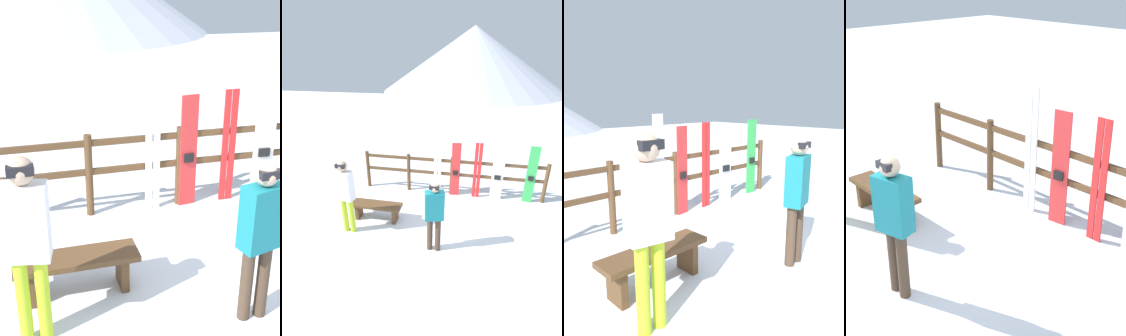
% 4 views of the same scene
% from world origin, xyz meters
% --- Properties ---
extents(ground_plane, '(40.00, 40.00, 0.00)m').
position_xyz_m(ground_plane, '(0.00, 0.00, 0.00)').
color(ground_plane, white).
extents(mountain_backdrop, '(18.00, 18.00, 6.00)m').
position_xyz_m(mountain_backdrop, '(0.00, 23.93, 3.00)').
color(mountain_backdrop, silver).
rests_on(mountain_backdrop, ground).
extents(fence, '(5.01, 0.10, 1.11)m').
position_xyz_m(fence, '(-0.00, 1.93, 0.66)').
color(fence, brown).
rests_on(fence, ground).
extents(bench, '(1.22, 0.36, 0.43)m').
position_xyz_m(bench, '(-1.63, 0.34, 0.31)').
color(bench, brown).
rests_on(bench, ground).
extents(person_teal, '(0.40, 0.28, 1.54)m').
position_xyz_m(person_teal, '(-0.13, -0.44, 0.91)').
color(person_teal, '#4C3828').
rests_on(person_teal, ground).
extents(person_white, '(0.40, 0.27, 1.71)m').
position_xyz_m(person_white, '(-2.07, -0.21, 1.02)').
color(person_white, '#B7D826').
rests_on(person_white, ground).
extents(ski_pair_white, '(0.19, 0.02, 1.76)m').
position_xyz_m(ski_pair_white, '(-0.39, 1.88, 0.88)').
color(ski_pair_white, white).
rests_on(ski_pair_white, ground).
extents(snowboard_red, '(0.24, 0.08, 1.54)m').
position_xyz_m(snowboard_red, '(0.10, 1.88, 0.77)').
color(snowboard_red, red).
rests_on(snowboard_red, ground).
extents(ski_pair_red, '(0.20, 0.02, 1.58)m').
position_xyz_m(ski_pair_red, '(0.68, 1.88, 0.79)').
color(ski_pair_red, red).
rests_on(ski_pair_red, ground).
extents(snowboard_white, '(0.30, 0.07, 1.47)m').
position_xyz_m(snowboard_white, '(1.22, 1.88, 0.73)').
color(snowboard_white, white).
rests_on(snowboard_white, ground).
extents(snowboard_green, '(0.24, 0.08, 1.58)m').
position_xyz_m(snowboard_green, '(2.05, 1.88, 0.79)').
color(snowboard_green, green).
rests_on(snowboard_green, ground).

